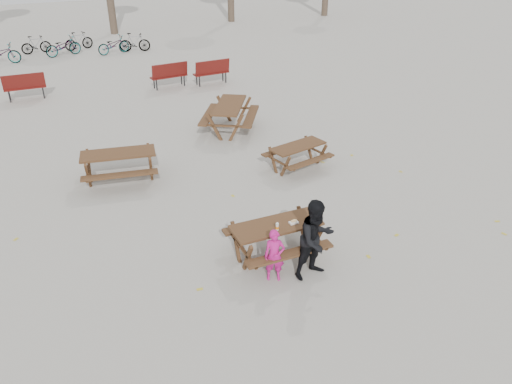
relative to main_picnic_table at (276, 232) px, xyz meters
name	(u,v)px	position (x,y,z in m)	size (l,w,h in m)	color
ground	(276,256)	(0.00, 0.00, -0.59)	(80.00, 80.00, 0.00)	gray
main_picnic_table	(276,232)	(0.00, 0.00, 0.00)	(1.80, 1.45, 0.78)	#3D2216
food_tray	(294,223)	(0.33, -0.11, 0.21)	(0.18, 0.11, 0.04)	white
bread_roll	(294,221)	(0.33, -0.11, 0.25)	(0.14, 0.06, 0.05)	tan
soda_bottle	(277,227)	(-0.08, -0.19, 0.26)	(0.07, 0.07, 0.17)	silver
child	(274,256)	(-0.35, -0.64, -0.05)	(0.39, 0.26, 1.07)	#BC1776
adult	(316,239)	(0.42, -0.82, 0.22)	(0.79, 0.61, 1.62)	black
picnic_table_east	(298,157)	(2.35, 3.49, -0.25)	(1.58, 1.27, 0.68)	#3D2216
picnic_table_north	(120,167)	(-2.25, 4.68, -0.18)	(1.88, 1.51, 0.81)	#3D2216
picnic_table_far	(230,117)	(1.67, 6.88, -0.14)	(2.06, 1.66, 0.89)	#3D2216
park_bench_row	(96,83)	(-1.75, 12.32, -0.07)	(11.17, 1.80, 1.03)	maroon
bicycle_row	(68,46)	(-2.07, 19.80, -0.12)	(8.14, 2.62, 0.95)	black
fallen_leaves	(250,197)	(0.50, 2.50, -0.58)	(11.00, 11.00, 0.01)	gold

